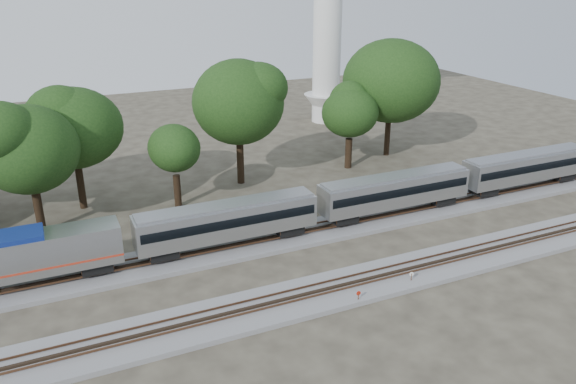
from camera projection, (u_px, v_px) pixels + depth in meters
name	position (u px, v px, depth m)	size (l,w,h in m)	color
ground	(263.00, 280.00, 45.00)	(160.00, 160.00, 0.00)	#383328
track_far	(237.00, 247.00, 50.00)	(160.00, 5.00, 0.73)	slate
track_near	(283.00, 303.00, 41.53)	(160.00, 5.00, 0.73)	slate
train	(527.00, 166.00, 62.06)	(118.34, 2.87, 4.24)	#A9ABB0
switch_stand_red	(358.00, 296.00, 41.52)	(0.35, 0.07, 1.11)	#512D19
switch_stand_white	(411.00, 277.00, 44.09)	(0.35, 0.14, 1.13)	#512D19
switch_lever	(367.00, 296.00, 42.54)	(0.50, 0.30, 0.30)	#512D19
tree_2	(28.00, 150.00, 50.21)	(8.36, 8.36, 11.78)	black
tree_3	(73.00, 128.00, 55.65)	(8.72, 8.72, 12.30)	black
tree_4	(174.00, 148.00, 56.80)	(6.51, 6.51, 9.18)	black
tree_5	(238.00, 102.00, 62.20)	(9.70, 9.70, 13.68)	black
tree_6	(350.00, 113.00, 68.20)	(7.14, 7.14, 10.07)	black
tree_7	(391.00, 81.00, 72.02)	(10.09, 10.09, 14.23)	black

